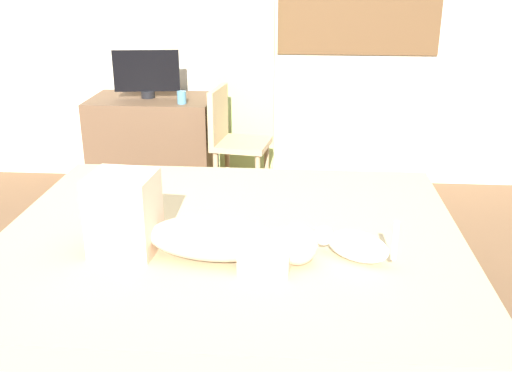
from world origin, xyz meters
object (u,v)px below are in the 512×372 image
object	(u,v)px
person_lying	(191,230)
chair_by_desk	(232,137)
bed	(232,284)
cat	(354,245)
tv_monitor	(147,73)
cup	(182,97)
desk	(154,146)

from	to	relation	value
person_lying	chair_by_desk	xyz separation A→B (m)	(-0.05, 1.87, -0.14)
person_lying	chair_by_desk	size ratio (longest dim) A/B	1.10
bed	cat	size ratio (longest dim) A/B	6.54
person_lying	tv_monitor	world-z (taller)	tv_monitor
cup	chair_by_desk	world-z (taller)	chair_by_desk
cat	desk	size ratio (longest dim) A/B	0.36
bed	cup	xyz separation A→B (m)	(-0.54, 1.66, 0.52)
desk	tv_monitor	xyz separation A→B (m)	(-0.02, 0.00, 0.55)
desk	cup	bearing A→B (deg)	-32.67
desk	cup	size ratio (longest dim) A/B	10.14
cat	chair_by_desk	world-z (taller)	chair_by_desk
tv_monitor	chair_by_desk	world-z (taller)	tv_monitor
person_lying	desk	distance (m)	2.19
cat	cup	bearing A→B (deg)	119.54
desk	chair_by_desk	distance (m)	0.67
desk	bed	bearing A→B (deg)	-66.26
cup	desk	bearing A→B (deg)	147.33
chair_by_desk	bed	bearing A→B (deg)	-83.66
person_lying	cat	bearing A→B (deg)	0.82
person_lying	desk	size ratio (longest dim) A/B	1.05
bed	cat	distance (m)	0.67
tv_monitor	desk	bearing A→B (deg)	0.00
cat	person_lying	bearing A→B (deg)	-179.18
cat	chair_by_desk	bearing A→B (deg)	110.95
person_lying	tv_monitor	distance (m)	2.20
cup	chair_by_desk	bearing A→B (deg)	-4.39
tv_monitor	bed	bearing A→B (deg)	-65.76
tv_monitor	chair_by_desk	size ratio (longest dim) A/B	0.56
cat	chair_by_desk	size ratio (longest dim) A/B	0.38
person_lying	chair_by_desk	distance (m)	1.88
desk	chair_by_desk	bearing A→B (deg)	-17.66
tv_monitor	chair_by_desk	bearing A→B (deg)	-17.17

